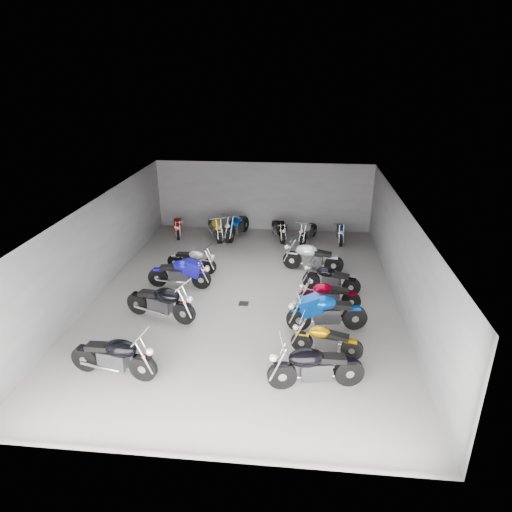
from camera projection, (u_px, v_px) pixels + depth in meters
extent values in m
plane|color=gray|center=(246.00, 297.00, 15.47)|extent=(14.00, 14.00, 0.00)
cube|color=slate|center=(263.00, 197.00, 21.28)|extent=(10.00, 0.10, 3.20)
cube|color=slate|center=(98.00, 247.00, 15.31)|extent=(0.10, 14.00, 3.20)
cube|color=slate|center=(402.00, 259.00, 14.39)|extent=(0.10, 14.00, 3.20)
cube|color=black|center=(245.00, 205.00, 14.23)|extent=(10.00, 14.00, 0.04)
cube|color=black|center=(244.00, 304.00, 15.00)|extent=(0.32, 0.32, 0.01)
cylinder|color=black|center=(143.00, 368.00, 11.23)|extent=(0.73, 0.25, 0.71)
cylinder|color=black|center=(85.00, 358.00, 11.60)|extent=(0.73, 0.27, 0.71)
cube|color=#2D2D30|center=(113.00, 359.00, 11.37)|extent=(0.77, 0.44, 0.45)
ellipsoid|color=black|center=(121.00, 349.00, 11.18)|extent=(0.82, 0.55, 0.40)
cube|color=black|center=(99.00, 347.00, 11.33)|extent=(0.72, 0.41, 0.20)
cylinder|color=black|center=(184.00, 313.00, 13.71)|extent=(0.74, 0.34, 0.73)
cylinder|color=black|center=(138.00, 303.00, 14.28)|extent=(0.75, 0.37, 0.73)
cube|color=#2D2D30|center=(160.00, 305.00, 13.95)|extent=(0.80, 0.53, 0.45)
ellipsoid|color=black|center=(167.00, 296.00, 13.73)|extent=(0.87, 0.65, 0.41)
cube|color=black|center=(149.00, 293.00, 13.96)|extent=(0.75, 0.50, 0.21)
cylinder|color=black|center=(201.00, 279.00, 15.92)|extent=(0.69, 0.15, 0.69)
cylinder|color=black|center=(158.00, 277.00, 16.09)|extent=(0.69, 0.17, 0.69)
cube|color=#2D2D30|center=(179.00, 276.00, 15.96)|extent=(0.71, 0.34, 0.43)
ellipsoid|color=#1613AF|center=(185.00, 267.00, 15.80)|extent=(0.74, 0.44, 0.39)
cube|color=black|center=(169.00, 267.00, 15.88)|extent=(0.66, 0.31, 0.20)
cylinder|color=black|center=(208.00, 266.00, 17.05)|extent=(0.62, 0.25, 0.61)
cylinder|color=black|center=(175.00, 262.00, 17.45)|extent=(0.63, 0.27, 0.61)
cube|color=#2D2D30|center=(191.00, 262.00, 17.21)|extent=(0.67, 0.41, 0.38)
ellipsoid|color=#AEADB4|center=(196.00, 255.00, 17.03)|extent=(0.72, 0.51, 0.34)
cube|color=black|center=(184.00, 254.00, 17.20)|extent=(0.62, 0.39, 0.17)
cylinder|color=black|center=(282.00, 375.00, 10.95)|extent=(0.74, 0.27, 0.72)
cylinder|color=black|center=(349.00, 372.00, 11.06)|extent=(0.74, 0.29, 0.72)
cube|color=#2D2D30|center=(316.00, 370.00, 10.96)|extent=(0.78, 0.46, 0.45)
ellipsoid|color=black|center=(306.00, 358.00, 10.81)|extent=(0.84, 0.58, 0.41)
cube|color=black|center=(332.00, 358.00, 10.87)|extent=(0.73, 0.43, 0.21)
cylinder|color=black|center=(302.00, 342.00, 12.40)|extent=(0.61, 0.22, 0.59)
cylinder|color=black|center=(352.00, 349.00, 12.06)|extent=(0.61, 0.24, 0.59)
cube|color=#2D2D30|center=(327.00, 343.00, 12.20)|extent=(0.64, 0.38, 0.37)
ellipsoid|color=#BE7E00|center=(320.00, 332.00, 12.13)|extent=(0.69, 0.48, 0.33)
cube|color=black|center=(339.00, 336.00, 12.02)|extent=(0.60, 0.35, 0.17)
cylinder|color=black|center=(299.00, 319.00, 13.38)|extent=(0.75, 0.26, 0.73)
cylinder|color=black|center=(355.00, 318.00, 13.45)|extent=(0.75, 0.28, 0.73)
cube|color=#2D2D30|center=(327.00, 315.00, 13.37)|extent=(0.79, 0.45, 0.46)
ellipsoid|color=#043B9A|center=(319.00, 304.00, 13.22)|extent=(0.84, 0.57, 0.41)
cube|color=black|center=(340.00, 305.00, 13.27)|extent=(0.74, 0.42, 0.21)
cylinder|color=black|center=(307.00, 299.00, 14.65)|extent=(0.62, 0.13, 0.62)
cylinder|color=black|center=(351.00, 301.00, 14.52)|extent=(0.62, 0.15, 0.62)
cube|color=#2D2D30|center=(329.00, 298.00, 14.55)|extent=(0.63, 0.29, 0.39)
ellipsoid|color=maroon|center=(323.00, 289.00, 14.45)|extent=(0.66, 0.39, 0.35)
cube|color=black|center=(339.00, 290.00, 14.41)|extent=(0.59, 0.27, 0.18)
cylinder|color=black|center=(311.00, 280.00, 15.93)|extent=(0.63, 0.28, 0.62)
cylinder|color=black|center=(351.00, 287.00, 15.47)|extent=(0.63, 0.30, 0.62)
cube|color=#2D2D30|center=(331.00, 281.00, 15.67)|extent=(0.68, 0.44, 0.39)
ellipsoid|color=black|center=(326.00, 272.00, 15.62)|extent=(0.73, 0.54, 0.35)
cube|color=black|center=(341.00, 275.00, 15.46)|extent=(0.64, 0.41, 0.18)
cylinder|color=black|center=(292.00, 260.00, 17.49)|extent=(0.72, 0.28, 0.71)
cylinder|color=black|center=(334.00, 265.00, 17.05)|extent=(0.73, 0.30, 0.71)
cube|color=#2D2D30|center=(313.00, 260.00, 17.23)|extent=(0.77, 0.47, 0.44)
ellipsoid|color=silver|center=(307.00, 250.00, 17.16)|extent=(0.82, 0.58, 0.40)
cube|color=black|center=(323.00, 253.00, 17.01)|extent=(0.72, 0.44, 0.20)
cylinder|color=black|center=(178.00, 234.00, 20.42)|extent=(0.25, 0.58, 0.57)
cylinder|color=black|center=(178.00, 225.00, 21.59)|extent=(0.27, 0.58, 0.57)
cube|color=#2D2D30|center=(178.00, 227.00, 20.97)|extent=(0.40, 0.62, 0.35)
ellipsoid|color=maroon|center=(178.00, 223.00, 20.69)|extent=(0.49, 0.67, 0.32)
cube|color=black|center=(178.00, 220.00, 21.14)|extent=(0.37, 0.58, 0.16)
cylinder|color=black|center=(219.00, 236.00, 20.01)|extent=(0.39, 0.65, 0.65)
cylinder|color=black|center=(211.00, 226.00, 21.30)|extent=(0.40, 0.65, 0.65)
cube|color=#2D2D30|center=(215.00, 229.00, 20.62)|extent=(0.55, 0.73, 0.41)
ellipsoid|color=yellow|center=(216.00, 224.00, 20.30)|extent=(0.65, 0.80, 0.37)
cube|color=black|center=(213.00, 221.00, 20.79)|extent=(0.51, 0.68, 0.18)
cylinder|color=black|center=(230.00, 235.00, 20.05)|extent=(0.33, 0.72, 0.70)
cylinder|color=black|center=(244.00, 225.00, 21.41)|extent=(0.35, 0.72, 0.70)
cube|color=#2D2D30|center=(238.00, 228.00, 20.69)|extent=(0.51, 0.78, 0.44)
ellipsoid|color=navy|center=(235.00, 222.00, 20.34)|extent=(0.63, 0.84, 0.40)
cube|color=black|center=(241.00, 219.00, 20.87)|extent=(0.48, 0.73, 0.20)
cylinder|color=black|center=(282.00, 238.00, 19.95)|extent=(0.30, 0.60, 0.60)
cylinder|color=black|center=(275.00, 228.00, 21.17)|extent=(0.32, 0.61, 0.60)
cube|color=#2D2D30|center=(278.00, 230.00, 20.52)|extent=(0.46, 0.66, 0.37)
ellipsoid|color=black|center=(280.00, 226.00, 20.22)|extent=(0.55, 0.72, 0.34)
cube|color=black|center=(277.00, 223.00, 20.69)|extent=(0.43, 0.62, 0.17)
cylinder|color=black|center=(303.00, 240.00, 19.73)|extent=(0.32, 0.59, 0.59)
cylinder|color=black|center=(313.00, 230.00, 20.83)|extent=(0.33, 0.60, 0.59)
cube|color=#2D2D30|center=(308.00, 233.00, 20.24)|extent=(0.46, 0.65, 0.37)
ellipsoid|color=#9E9EA4|center=(307.00, 228.00, 19.96)|extent=(0.56, 0.71, 0.33)
cube|color=black|center=(311.00, 226.00, 20.39)|extent=(0.43, 0.61, 0.17)
cylinder|color=black|center=(341.00, 240.00, 19.69)|extent=(0.12, 0.57, 0.57)
cylinder|color=black|center=(339.00, 230.00, 20.87)|extent=(0.14, 0.57, 0.57)
cube|color=#2D2D30|center=(340.00, 233.00, 20.24)|extent=(0.27, 0.58, 0.35)
ellipsoid|color=#072C98|center=(341.00, 229.00, 19.95)|extent=(0.36, 0.60, 0.32)
cube|color=black|center=(340.00, 226.00, 20.41)|extent=(0.25, 0.54, 0.16)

